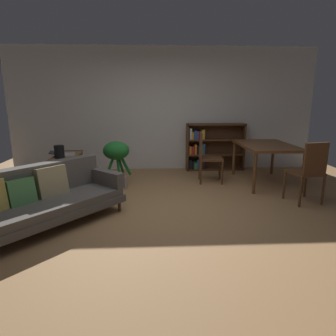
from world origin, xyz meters
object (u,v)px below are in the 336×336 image
Objects in this scene: media_console at (66,170)px; desk_speaker at (59,152)px; bookshelf at (211,147)px; potted_floor_plant at (117,160)px; dining_chair_near at (309,169)px; fabric_couch at (39,198)px; open_laptop at (64,154)px; dining_chair_far at (207,155)px; dining_table at (266,148)px.

media_console is 0.44m from desk_speaker.
media_console is at bearing -159.72° from bookshelf.
dining_chair_near is (3.02, -0.95, 0.02)m from potted_floor_plant.
fabric_couch is 1.73× the size of media_console.
dining_chair_near is at bearing -18.12° from open_laptop.
dining_chair_near is at bearing 9.28° from fabric_couch.
dining_chair_near is 2.55m from bookshelf.
bookshelf is at bearing 34.84° from potted_floor_plant.
open_laptop is 0.52× the size of dining_chair_far.
media_console is 2.69m from dining_chair_far.
potted_floor_plant is at bearing 63.43° from fabric_couch.
potted_floor_plant is 3.16m from dining_chair_near.
dining_chair_near is at bearing -17.53° from potted_floor_plant.
potted_floor_plant reaches higher than open_laptop.
desk_speaker reaches higher than media_console.
fabric_couch is 1.69m from desk_speaker.
fabric_couch is 4.03m from bookshelf.
desk_speaker is at bearing 165.80° from dining_chair_near.
potted_floor_plant is 1.72m from dining_chair_far.
fabric_couch is 1.97m from open_laptop.
potted_floor_plant is at bearing -15.41° from media_console.
bookshelf reaches higher than open_laptop.
dining_chair_far is at bearing 5.38° from desk_speaker.
media_console is 2.34× the size of open_laptop.
dining_table is 1.20m from dining_chair_near.
potted_floor_plant is 0.61× the size of dining_table.
open_laptop is 0.36× the size of dining_table.
open_laptop is at bearing 178.93° from dining_chair_far.
fabric_couch is 4.02m from dining_table.
potted_floor_plant is at bearing -3.82° from desk_speaker.
media_console is 1.38× the size of potted_floor_plant.
media_console is 4.20m from dining_chair_near.
dining_chair_far is at bearing 10.83° from potted_floor_plant.
dining_table is at bearing -54.15° from bookshelf.
potted_floor_plant is (1.03, -0.37, -0.05)m from open_laptop.
potted_floor_plant is at bearing -19.83° from open_laptop.
media_console is at bearing 83.63° from desk_speaker.
media_console is at bearing -178.96° from dining_chair_far.
open_laptop is (-0.25, 1.95, 0.21)m from fabric_couch.
dining_chair_near reaches higher than fabric_couch.
bookshelf is (2.96, 1.09, 0.23)m from media_console.
open_laptop is at bearing 160.17° from potted_floor_plant.
potted_floor_plant is (1.02, -0.07, -0.15)m from desk_speaker.
dining_table is 1.12m from dining_chair_far.
potted_floor_plant is 0.88× the size of dining_chair_far.
fabric_couch is at bearing -83.64° from media_console.
open_laptop is at bearing 97.23° from fabric_couch.
dining_table is (3.79, -0.06, 0.40)m from media_console.
potted_floor_plant is at bearing 162.47° from dining_chair_near.
fabric_couch is 1.86m from media_console.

